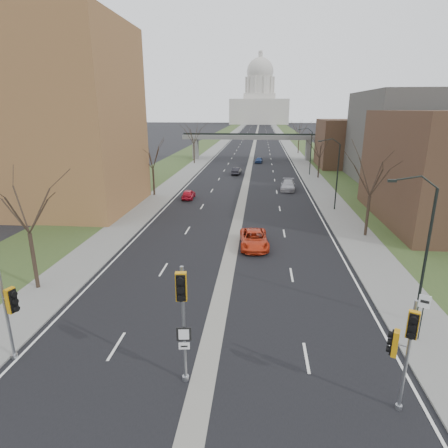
% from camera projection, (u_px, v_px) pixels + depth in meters
% --- Properties ---
extents(ground, '(700.00, 700.00, 0.00)m').
position_uv_depth(ground, '(203.00, 378.00, 17.62)').
color(ground, black).
rests_on(ground, ground).
extents(road_surface, '(20.00, 600.00, 0.01)m').
position_uv_depth(road_surface, '(256.00, 139.00, 160.31)').
color(road_surface, black).
rests_on(road_surface, ground).
extents(median_strip, '(1.20, 600.00, 0.02)m').
position_uv_depth(median_strip, '(256.00, 139.00, 160.31)').
color(median_strip, gray).
rests_on(median_strip, ground).
extents(sidewalk_right, '(4.00, 600.00, 0.12)m').
position_uv_depth(sidewalk_right, '(284.00, 139.00, 159.18)').
color(sidewalk_right, gray).
rests_on(sidewalk_right, ground).
extents(sidewalk_left, '(4.00, 600.00, 0.12)m').
position_uv_depth(sidewalk_left, '(228.00, 138.00, 161.40)').
color(sidewalk_left, gray).
rests_on(sidewalk_left, ground).
extents(grass_verge_right, '(8.00, 600.00, 0.10)m').
position_uv_depth(grass_verge_right, '(298.00, 139.00, 158.63)').
color(grass_verge_right, '#2E421E').
rests_on(grass_verge_right, ground).
extents(grass_verge_left, '(8.00, 600.00, 0.10)m').
position_uv_depth(grass_verge_left, '(214.00, 138.00, 161.96)').
color(grass_verge_left, '#2E421E').
rests_on(grass_verge_left, ground).
extents(apartment_building, '(25.00, 16.00, 22.00)m').
position_uv_depth(apartment_building, '(27.00, 119.00, 45.33)').
color(apartment_building, '#915E3A').
rests_on(apartment_building, ground).
extents(commercial_block_mid, '(18.00, 22.00, 15.00)m').
position_uv_depth(commercial_block_mid, '(415.00, 138.00, 62.29)').
color(commercial_block_mid, '#504E49').
rests_on(commercial_block_mid, ground).
extents(commercial_block_far, '(14.00, 14.00, 10.00)m').
position_uv_depth(commercial_block_far, '(352.00, 144.00, 80.70)').
color(commercial_block_far, '#513A25').
rests_on(commercial_block_far, ground).
extents(pedestrian_bridge, '(34.00, 3.00, 6.45)m').
position_uv_depth(pedestrian_bridge, '(251.00, 140.00, 92.30)').
color(pedestrian_bridge, slate).
rests_on(pedestrian_bridge, ground).
extents(capitol, '(48.00, 42.00, 55.75)m').
position_uv_depth(capitol, '(259.00, 101.00, 316.55)').
color(capitol, beige).
rests_on(capitol, ground).
extents(streetlight_near, '(2.61, 0.20, 8.70)m').
position_uv_depth(streetlight_near, '(418.00, 209.00, 20.27)').
color(streetlight_near, black).
rests_on(streetlight_near, sidewalk_right).
extents(streetlight_mid, '(2.61, 0.20, 8.70)m').
position_uv_depth(streetlight_mid, '(332.00, 154.00, 45.00)').
color(streetlight_mid, black).
rests_on(streetlight_mid, sidewalk_right).
extents(streetlight_far, '(2.61, 0.20, 8.70)m').
position_uv_depth(streetlight_far, '(307.00, 138.00, 69.73)').
color(streetlight_far, black).
rests_on(streetlight_far, sidewalk_right).
extents(tree_left_a, '(7.20, 7.20, 9.40)m').
position_uv_depth(tree_left_a, '(24.00, 197.00, 24.48)').
color(tree_left_a, '#382B21').
rests_on(tree_left_a, sidewalk_left).
extents(tree_left_b, '(6.75, 6.75, 8.81)m').
position_uv_depth(tree_left_b, '(152.00, 153.00, 53.14)').
color(tree_left_b, '#382B21').
rests_on(tree_left_b, sidewalk_left).
extents(tree_left_c, '(7.65, 7.65, 9.99)m').
position_uv_depth(tree_left_c, '(194.00, 132.00, 85.24)').
color(tree_left_c, '#382B21').
rests_on(tree_left_c, sidewalk_left).
extents(tree_right_a, '(7.20, 7.20, 9.40)m').
position_uv_depth(tree_right_a, '(373.00, 170.00, 35.39)').
color(tree_right_a, '#382B21').
rests_on(tree_right_a, sidewalk_right).
extents(tree_right_b, '(6.30, 6.30, 8.22)m').
position_uv_depth(tree_right_b, '(320.00, 146.00, 67.03)').
color(tree_right_b, '#382B21').
rests_on(tree_right_b, sidewalk_right).
extents(tree_right_c, '(7.65, 7.65, 9.99)m').
position_uv_depth(tree_right_c, '(299.00, 128.00, 104.71)').
color(tree_right_c, '#382B21').
rests_on(tree_right_c, sidewalk_right).
extents(signal_pole_left, '(1.26, 0.96, 5.71)m').
position_uv_depth(signal_pole_left, '(1.00, 295.00, 17.70)').
color(signal_pole_left, gray).
rests_on(signal_pole_left, ground).
extents(signal_pole_median, '(0.67, 0.96, 5.77)m').
position_uv_depth(signal_pole_median, '(182.00, 307.00, 16.03)').
color(signal_pole_median, gray).
rests_on(signal_pole_median, ground).
extents(signal_pole_right, '(0.85, 1.18, 5.12)m').
position_uv_depth(signal_pole_right, '(404.00, 341.00, 14.78)').
color(signal_pole_right, gray).
rests_on(signal_pole_right, ground).
extents(speed_limit_sign, '(0.54, 0.27, 2.68)m').
position_uv_depth(speed_limit_sign, '(423.00, 309.00, 19.87)').
color(speed_limit_sign, black).
rests_on(speed_limit_sign, sidewalk_right).
extents(car_left_near, '(1.61, 3.88, 1.31)m').
position_uv_depth(car_left_near, '(189.00, 194.00, 52.75)').
color(car_left_near, red).
rests_on(car_left_near, ground).
extents(car_left_far, '(1.82, 4.22, 1.35)m').
position_uv_depth(car_left_far, '(237.00, 171.00, 72.37)').
color(car_left_far, black).
rests_on(car_left_far, ground).
extents(car_right_near, '(2.90, 5.57, 1.50)m').
position_uv_depth(car_right_near, '(254.00, 239.00, 34.22)').
color(car_right_near, red).
rests_on(car_right_near, ground).
extents(car_right_mid, '(2.59, 5.47, 1.54)m').
position_uv_depth(car_right_mid, '(288.00, 185.00, 58.36)').
color(car_right_mid, '#A6A6AD').
rests_on(car_right_mid, ground).
extents(car_right_far, '(1.94, 4.05, 1.33)m').
position_uv_depth(car_right_far, '(259.00, 160.00, 87.86)').
color(car_right_far, navy).
rests_on(car_right_far, ground).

